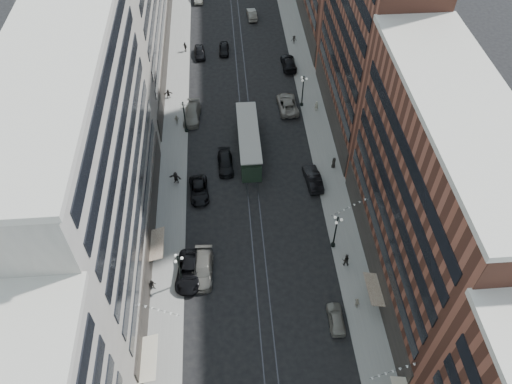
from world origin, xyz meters
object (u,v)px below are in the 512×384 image
object	(u,v)px
pedestrian_4	(357,303)
car_14	(252,14)
lamppost_se_mid	(303,90)
car_extra_2	(203,269)
lamppost_sw_mid	(184,116)
pedestrian_extra_0	(168,94)
car_extra_1	(225,163)
lamppost_sw_far	(180,269)
pedestrian_8	(316,106)
car_13	(224,49)
lamppost_se_far	(336,231)
car_7	(199,190)
pedestrian_extra_1	(334,163)
car_2	(189,271)
pedestrian_7	(346,260)
car_8	(192,114)
pedestrian_6	(177,119)
car_12	(289,63)
pedestrian_9	(294,40)
car_11	(287,104)
car_4	(336,319)
pedestrian_2	(153,285)
car_9	(200,52)
pedestrian_extra_2	(185,47)
streetcar	(249,142)
pedestrian_5	(176,177)
car_10	(313,178)

from	to	relation	value
pedestrian_4	car_14	xyz separation A→B (m)	(-7.10, 65.17, -0.16)
lamppost_se_mid	car_extra_2	bearing A→B (deg)	-117.50
lamppost_sw_mid	pedestrian_extra_0	bearing A→B (deg)	109.41
lamppost_se_mid	car_extra_1	bearing A→B (deg)	-134.26
lamppost_sw_far	pedestrian_8	size ratio (longest dim) A/B	3.09
lamppost_se_mid	car_13	size ratio (longest dim) A/B	1.28
lamppost_se_far	car_7	distance (m)	19.40
pedestrian_8	pedestrian_extra_1	world-z (taller)	pedestrian_8
car_2	pedestrian_7	bearing A→B (deg)	5.15
car_8	pedestrian_6	size ratio (longest dim) A/B	3.69
pedestrian_6	pedestrian_extra_1	distance (m)	25.06
car_12	pedestrian_9	distance (m)	7.66
car_11	car_12	size ratio (longest dim) A/B	1.09
lamppost_se_mid	car_12	size ratio (longest dim) A/B	0.95
car_4	car_extra_1	xyz separation A→B (m)	(-11.18, 25.07, 0.05)
car_11	pedestrian_6	world-z (taller)	same
lamppost_se_mid	pedestrian_6	size ratio (longest dim) A/B	3.45
lamppost_se_mid	pedestrian_9	size ratio (longest dim) A/B	3.62
car_14	pedestrian_7	bearing A→B (deg)	94.05
car_7	pedestrian_extra_1	size ratio (longest dim) A/B	3.11
pedestrian_2	car_extra_1	size ratio (longest dim) A/B	0.32
pedestrian_9	car_9	bearing A→B (deg)	-170.41
car_9	pedestrian_extra_1	size ratio (longest dim) A/B	2.60
lamppost_se_far	pedestrian_extra_2	distance (m)	49.17
pedestrian_extra_0	lamppost_se_mid	bearing A→B (deg)	-20.53
lamppost_se_mid	pedestrian_8	distance (m)	3.30
streetcar	car_12	xyz separation A→B (m)	(8.40, 20.91, -0.86)
pedestrian_extra_2	pedestrian_extra_1	bearing A→B (deg)	-9.33
lamppost_se_mid	car_14	world-z (taller)	lamppost_se_mid
pedestrian_6	car_4	bearing A→B (deg)	103.83
lamppost_sw_mid	pedestrian_extra_1	xyz separation A→B (m)	(20.91, -9.40, -2.08)
car_14	pedestrian_5	bearing A→B (deg)	70.37
pedestrian_8	pedestrian_extra_1	bearing A→B (deg)	84.37
pedestrian_6	car_extra_2	size ratio (longest dim) A/B	0.27
car_8	pedestrian_8	xyz separation A→B (m)	(19.57, 0.31, 0.19)
pedestrian_extra_2	car_7	bearing A→B (deg)	-39.36
lamppost_sw_mid	lamppost_sw_far	bearing A→B (deg)	-90.00
lamppost_se_mid	car_11	world-z (taller)	lamppost_se_mid
pedestrian_5	car_extra_1	size ratio (longest dim) A/B	0.36
lamppost_sw_far	pedestrian_5	distance (m)	16.46
pedestrian_2	pedestrian_8	distance (m)	39.05
streetcar	car_extra_1	world-z (taller)	streetcar
lamppost_sw_mid	pedestrian_9	bearing A→B (deg)	50.30
lamppost_se_mid	car_extra_1	xyz separation A→B (m)	(-12.72, -13.06, -2.34)
lamppost_sw_far	pedestrian_7	distance (m)	19.46
car_10	pedestrian_extra_2	bearing A→B (deg)	-67.63
car_2	car_14	xyz separation A→B (m)	(11.60, 59.56, -0.06)
lamppost_sw_far	pedestrian_5	world-z (taller)	lamppost_sw_far
car_4	lamppost_sw_far	bearing A→B (deg)	-19.10
car_extra_2	pedestrian_2	bearing A→B (deg)	-158.95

